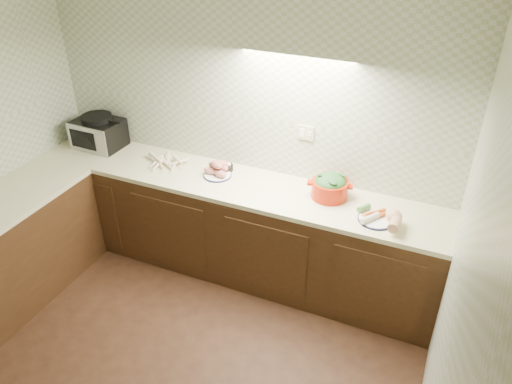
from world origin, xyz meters
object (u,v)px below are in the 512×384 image
at_px(onion_bowl, 225,166).
at_px(veg_plate, 384,217).
at_px(parsnip_pile, 170,159).
at_px(sweet_potato_plate, 218,170).
at_px(toaster_oven, 99,132).
at_px(dutch_oven, 330,186).

height_order(onion_bowl, veg_plate, veg_plate).
distance_m(parsnip_pile, sweet_potato_plate, 0.50).
xyz_separation_m(toaster_oven, veg_plate, (2.70, -0.19, -0.10)).
distance_m(toaster_oven, parsnip_pile, 0.78).
bearing_deg(parsnip_pile, sweet_potato_plate, -5.14).
xyz_separation_m(parsnip_pile, dutch_oven, (1.46, 0.00, 0.07)).
xyz_separation_m(onion_bowl, veg_plate, (1.41, -0.24, 0.01)).
height_order(toaster_oven, parsnip_pile, toaster_oven).
relative_size(toaster_oven, sweet_potato_plate, 1.84).
distance_m(dutch_oven, veg_plate, 0.50).
bearing_deg(parsnip_pile, dutch_oven, 0.17).
distance_m(onion_bowl, dutch_oven, 0.95).
distance_m(toaster_oven, dutch_oven, 2.24).
bearing_deg(dutch_oven, veg_plate, -33.33).
relative_size(toaster_oven, dutch_oven, 1.23).
xyz_separation_m(sweet_potato_plate, veg_plate, (1.43, -0.13, -0.01)).
relative_size(onion_bowl, dutch_oven, 0.37).
height_order(toaster_oven, sweet_potato_plate, toaster_oven).
distance_m(sweet_potato_plate, dutch_oven, 0.96).
bearing_deg(onion_bowl, dutch_oven, -3.88).
relative_size(toaster_oven, onion_bowl, 3.33).
height_order(parsnip_pile, onion_bowl, onion_bowl).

